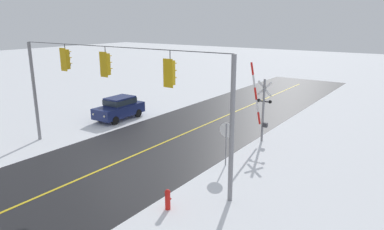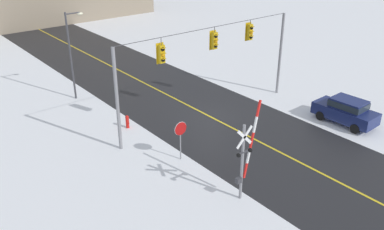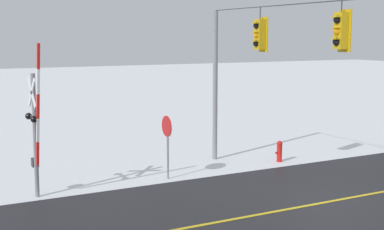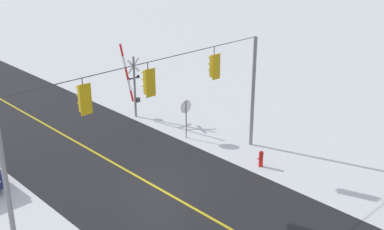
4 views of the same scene
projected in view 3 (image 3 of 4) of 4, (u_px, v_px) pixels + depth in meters
The scene contains 5 objects.
ground_plane at pixel (329, 202), 17.37m from camera, with size 160.00×160.00×0.00m, color white.
signal_span at pixel (333, 66), 16.78m from camera, with size 14.20×0.47×6.22m.
stop_sign at pixel (167, 133), 19.95m from camera, with size 0.80×0.09×2.35m.
railroad_crossing at pixel (35, 127), 17.54m from camera, with size 1.49×0.31×4.96m.
fire_hydrant at pixel (279, 151), 22.90m from camera, with size 0.24×0.31×0.88m.
Camera 3 is at (12.76, -11.76, 5.15)m, focal length 51.85 mm.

